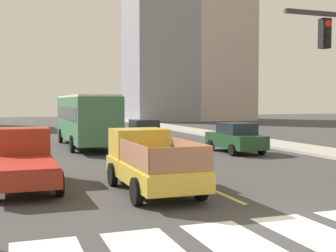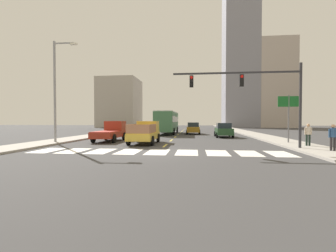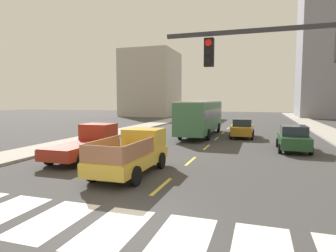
{
  "view_description": "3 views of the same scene",
  "coord_description": "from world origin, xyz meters",
  "px_view_note": "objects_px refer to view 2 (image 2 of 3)",
  "views": [
    {
      "loc": [
        -6.27,
        -8.22,
        2.93
      ],
      "look_at": [
        2.41,
        16.27,
        1.5
      ],
      "focal_mm": 47.48,
      "sensor_mm": 36.0,
      "label": 1
    },
    {
      "loc": [
        2.39,
        -15.23,
        2.05
      ],
      "look_at": [
        -0.97,
        14.66,
        1.32
      ],
      "focal_mm": 25.68,
      "sensor_mm": 36.0,
      "label": 2
    },
    {
      "loc": [
        3.65,
        -6.56,
        3.41
      ],
      "look_at": [
        -2.27,
        11.9,
        1.67
      ],
      "focal_mm": 30.74,
      "sensor_mm": 36.0,
      "label": 3
    }
  ],
  "objects_px": {
    "city_bus": "(167,121)",
    "pedestrian_waiting": "(308,133)",
    "sedan_far": "(224,130)",
    "pickup_stakebed": "(145,133)",
    "direction_sign_green": "(288,109)",
    "sedan_near_left": "(193,128)",
    "pickup_dark": "(111,132)",
    "traffic_signal_gantry": "(258,90)",
    "streetlight_left": "(56,87)",
    "pedestrian_walking": "(333,135)"
  },
  "relations": [
    {
      "from": "sedan_far",
      "to": "direction_sign_green",
      "type": "xyz_separation_m",
      "value": [
        4.47,
        -8.06,
        2.17
      ]
    },
    {
      "from": "streetlight_left",
      "to": "sedan_near_left",
      "type": "bearing_deg",
      "value": 52.77
    },
    {
      "from": "pickup_stakebed",
      "to": "sedan_far",
      "type": "xyz_separation_m",
      "value": [
        7.83,
        8.62,
        -0.08
      ]
    },
    {
      "from": "traffic_signal_gantry",
      "to": "direction_sign_green",
      "type": "height_order",
      "value": "traffic_signal_gantry"
    },
    {
      "from": "pickup_dark",
      "to": "sedan_near_left",
      "type": "height_order",
      "value": "pickup_dark"
    },
    {
      "from": "city_bus",
      "to": "pedestrian_waiting",
      "type": "relative_size",
      "value": 6.59
    },
    {
      "from": "pickup_stakebed",
      "to": "pickup_dark",
      "type": "xyz_separation_m",
      "value": [
        -3.87,
        2.06,
        -0.02
      ]
    },
    {
      "from": "pickup_stakebed",
      "to": "pedestrian_waiting",
      "type": "xyz_separation_m",
      "value": [
        12.77,
        -2.06,
        0.18
      ]
    },
    {
      "from": "pickup_dark",
      "to": "sedan_far",
      "type": "height_order",
      "value": "pickup_dark"
    },
    {
      "from": "pickup_dark",
      "to": "streetlight_left",
      "type": "bearing_deg",
      "value": -143.98
    },
    {
      "from": "sedan_near_left",
      "to": "pedestrian_waiting",
      "type": "bearing_deg",
      "value": -63.09
    },
    {
      "from": "pickup_dark",
      "to": "pedestrian_waiting",
      "type": "bearing_deg",
      "value": -15.4
    },
    {
      "from": "streetlight_left",
      "to": "sedan_far",
      "type": "bearing_deg",
      "value": 31.48
    },
    {
      "from": "pickup_stakebed",
      "to": "pedestrian_walking",
      "type": "distance_m",
      "value": 13.86
    },
    {
      "from": "sedan_far",
      "to": "pedestrian_waiting",
      "type": "bearing_deg",
      "value": -63.91
    },
    {
      "from": "city_bus",
      "to": "pedestrian_waiting",
      "type": "xyz_separation_m",
      "value": [
        12.51,
        -16.84,
        -0.84
      ]
    },
    {
      "from": "pickup_dark",
      "to": "direction_sign_green",
      "type": "relative_size",
      "value": 1.24
    },
    {
      "from": "pickup_dark",
      "to": "direction_sign_green",
      "type": "bearing_deg",
      "value": -6.79
    },
    {
      "from": "direction_sign_green",
      "to": "city_bus",
      "type": "bearing_deg",
      "value": 130.28
    },
    {
      "from": "pedestrian_waiting",
      "to": "pickup_stakebed",
      "type": "bearing_deg",
      "value": -42.5
    },
    {
      "from": "sedan_far",
      "to": "sedan_near_left",
      "type": "distance_m",
      "value": 7.16
    },
    {
      "from": "direction_sign_green",
      "to": "streetlight_left",
      "type": "height_order",
      "value": "streetlight_left"
    },
    {
      "from": "city_bus",
      "to": "traffic_signal_gantry",
      "type": "bearing_deg",
      "value": -66.35
    },
    {
      "from": "traffic_signal_gantry",
      "to": "pickup_stakebed",
      "type": "bearing_deg",
      "value": 158.2
    },
    {
      "from": "direction_sign_green",
      "to": "pedestrian_waiting",
      "type": "relative_size",
      "value": 2.56
    },
    {
      "from": "direction_sign_green",
      "to": "pedestrian_walking",
      "type": "height_order",
      "value": "direction_sign_green"
    },
    {
      "from": "city_bus",
      "to": "sedan_near_left",
      "type": "relative_size",
      "value": 2.45
    },
    {
      "from": "sedan_far",
      "to": "pedestrian_waiting",
      "type": "distance_m",
      "value": 11.77
    },
    {
      "from": "traffic_signal_gantry",
      "to": "pedestrian_waiting",
      "type": "height_order",
      "value": "traffic_signal_gantry"
    },
    {
      "from": "city_bus",
      "to": "streetlight_left",
      "type": "distance_m",
      "value": 17.92
    },
    {
      "from": "sedan_near_left",
      "to": "pedestrian_walking",
      "type": "height_order",
      "value": "pedestrian_walking"
    },
    {
      "from": "city_bus",
      "to": "traffic_signal_gantry",
      "type": "relative_size",
      "value": 1.22
    },
    {
      "from": "pickup_dark",
      "to": "traffic_signal_gantry",
      "type": "distance_m",
      "value": 14.19
    },
    {
      "from": "pedestrian_walking",
      "to": "traffic_signal_gantry",
      "type": "bearing_deg",
      "value": 62.67
    },
    {
      "from": "traffic_signal_gantry",
      "to": "direction_sign_green",
      "type": "xyz_separation_m",
      "value": [
        3.54,
        4.07,
        -1.16
      ]
    },
    {
      "from": "city_bus",
      "to": "sedan_far",
      "type": "height_order",
      "value": "city_bus"
    },
    {
      "from": "pickup_dark",
      "to": "sedan_near_left",
      "type": "xyz_separation_m",
      "value": [
        8.01,
        12.69,
        -0.06
      ]
    },
    {
      "from": "sedan_near_left",
      "to": "pedestrian_waiting",
      "type": "height_order",
      "value": "pedestrian_waiting"
    },
    {
      "from": "pickup_stakebed",
      "to": "direction_sign_green",
      "type": "distance_m",
      "value": 12.5
    },
    {
      "from": "pickup_stakebed",
      "to": "pedestrian_waiting",
      "type": "height_order",
      "value": "pickup_stakebed"
    },
    {
      "from": "pickup_dark",
      "to": "sedan_far",
      "type": "bearing_deg",
      "value": 27.76
    },
    {
      "from": "sedan_near_left",
      "to": "direction_sign_green",
      "type": "height_order",
      "value": "direction_sign_green"
    },
    {
      "from": "pickup_dark",
      "to": "pickup_stakebed",
      "type": "bearing_deg",
      "value": -29.5
    },
    {
      "from": "sedan_near_left",
      "to": "direction_sign_green",
      "type": "xyz_separation_m",
      "value": [
        8.17,
        -14.19,
        2.17
      ]
    },
    {
      "from": "traffic_signal_gantry",
      "to": "direction_sign_green",
      "type": "bearing_deg",
      "value": 48.96
    },
    {
      "from": "streetlight_left",
      "to": "pedestrian_walking",
      "type": "bearing_deg",
      "value": -11.01
    },
    {
      "from": "pickup_stakebed",
      "to": "direction_sign_green",
      "type": "height_order",
      "value": "direction_sign_green"
    },
    {
      "from": "pedestrian_walking",
      "to": "pickup_stakebed",
      "type": "bearing_deg",
      "value": 61.04
    },
    {
      "from": "streetlight_left",
      "to": "pedestrian_waiting",
      "type": "xyz_separation_m",
      "value": [
        20.55,
        -1.11,
        -3.85
      ]
    },
    {
      "from": "sedan_near_left",
      "to": "pedestrian_walking",
      "type": "distance_m",
      "value": 21.6
    }
  ]
}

